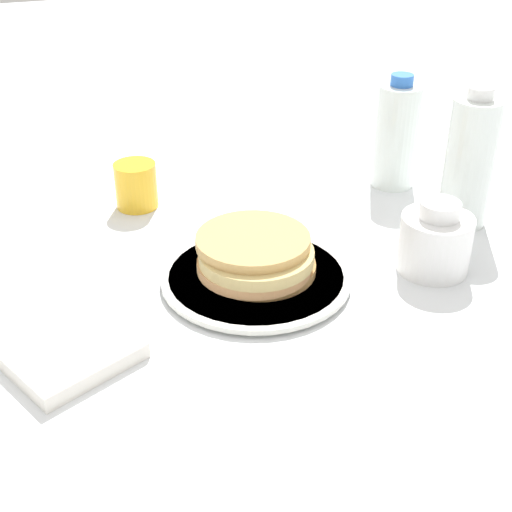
% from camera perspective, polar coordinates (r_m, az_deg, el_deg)
% --- Properties ---
extents(ground_plane, '(4.00, 4.00, 0.00)m').
position_cam_1_polar(ground_plane, '(0.97, -1.48, -1.43)').
color(ground_plane, white).
extents(plate, '(0.25, 0.25, 0.01)m').
position_cam_1_polar(plate, '(0.95, 0.00, -1.71)').
color(plate, silver).
rests_on(plate, ground_plane).
extents(pancake_stack, '(0.16, 0.16, 0.05)m').
position_cam_1_polar(pancake_stack, '(0.93, -0.01, -0.06)').
color(pancake_stack, tan).
rests_on(pancake_stack, plate).
extents(juice_glass, '(0.07, 0.07, 0.07)m').
position_cam_1_polar(juice_glass, '(1.15, -9.57, 5.60)').
color(juice_glass, yellow).
rests_on(juice_glass, ground_plane).
extents(cream_jug, '(0.10, 0.10, 0.10)m').
position_cam_1_polar(cream_jug, '(0.99, 14.15, 1.17)').
color(cream_jug, white).
rests_on(cream_jug, ground_plane).
extents(water_bottle_near, '(0.07, 0.07, 0.19)m').
position_cam_1_polar(water_bottle_near, '(1.22, 11.16, 9.47)').
color(water_bottle_near, silver).
rests_on(water_bottle_near, ground_plane).
extents(water_bottle_mid, '(0.07, 0.07, 0.21)m').
position_cam_1_polar(water_bottle_mid, '(1.11, 16.71, 7.23)').
color(water_bottle_mid, silver).
rests_on(water_bottle_mid, ground_plane).
extents(napkin, '(0.18, 0.18, 0.02)m').
position_cam_1_polar(napkin, '(0.85, -14.87, -7.28)').
color(napkin, white).
rests_on(napkin, ground_plane).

